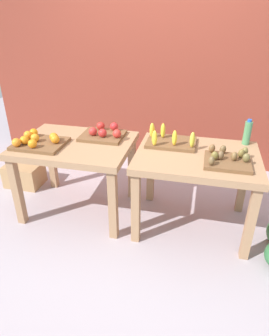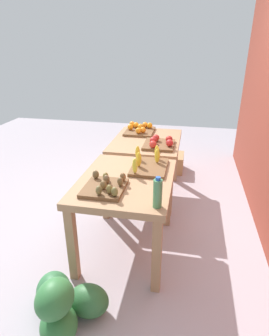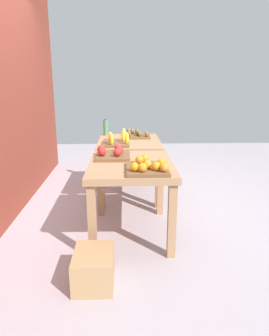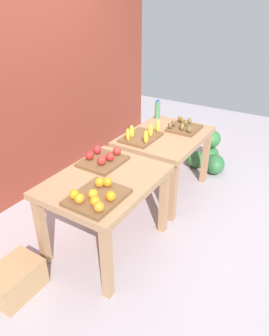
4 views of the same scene
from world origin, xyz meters
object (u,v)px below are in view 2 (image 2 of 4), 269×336
watermelon_pile (64,303)px  kiwi_bin (106,186)px  cardboard_produce_box (173,162)px  orange_bin (140,129)px  display_table_left (146,148)px  water_bottle (158,193)px  banana_crate (148,165)px  display_table_right (126,189)px  apple_bin (159,143)px

watermelon_pile → kiwi_bin: bearing=168.0°
cardboard_produce_box → orange_bin: bearing=-40.0°
display_table_left → watermelon_pile: display_table_left is taller
display_table_left → water_bottle: 1.58m
water_bottle → watermelon_pile: 0.99m
banana_crate → cardboard_produce_box: size_ratio=1.10×
display_table_right → kiwi_bin: kiwi_bin is taller
orange_bin → apple_bin: apple_bin is taller
apple_bin → water_bottle: size_ratio=1.76×
display_table_left → orange_bin: orange_bin is taller
display_table_left → cardboard_produce_box: display_table_left is taller
display_table_left → display_table_right: same height
orange_bin → cardboard_produce_box: orange_bin is taller
orange_bin → water_bottle: size_ratio=1.88×
display_table_right → water_bottle: 0.57m
display_table_left → display_table_right: 1.12m
banana_crate → cardboard_produce_box: (-1.68, 0.15, -0.65)m
cardboard_produce_box → watermelon_pile: bearing=-11.0°
water_bottle → cardboard_produce_box: 2.45m
orange_bin → cardboard_produce_box: size_ratio=1.10×
display_table_right → kiwi_bin: size_ratio=2.89×
kiwi_bin → apple_bin: bearing=165.4°
display_table_left → banana_crate: banana_crate is taller
display_table_right → apple_bin: 0.93m
watermelon_pile → display_table_left: bearing=173.0°
banana_crate → watermelon_pile: bearing=-19.5°
banana_crate → watermelon_pile: 1.34m
display_table_left → banana_crate: size_ratio=2.36×
apple_bin → cardboard_produce_box: apple_bin is taller
kiwi_bin → orange_bin: bearing=-179.0°
banana_crate → apple_bin: bearing=177.4°
display_table_left → orange_bin: (-0.29, -0.14, 0.14)m
orange_bin → cardboard_produce_box: 0.94m
banana_crate → cardboard_produce_box: 1.80m
kiwi_bin → cardboard_produce_box: size_ratio=0.90×
display_table_left → cardboard_produce_box: (-0.81, 0.30, -0.50)m
apple_bin → cardboard_produce_box: bearing=173.6°
display_table_left → cardboard_produce_box: bearing=159.8°
display_table_left → orange_bin: size_ratio=2.36×
banana_crate → kiwi_bin: bearing=-28.3°
kiwi_bin → cardboard_produce_box: 2.30m
apple_bin → watermelon_pile: apple_bin is taller
display_table_right → cardboard_produce_box: size_ratio=2.60×
apple_bin → banana_crate: (0.64, -0.03, 0.00)m
water_bottle → cardboard_produce_box: water_bottle is taller
watermelon_pile → orange_bin: bearing=177.4°
orange_bin → water_bottle: water_bottle is taller
watermelon_pile → cardboard_produce_box: watermelon_pile is taller
apple_bin → kiwi_bin: size_ratio=1.15×
apple_bin → display_table_right: bearing=-11.6°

